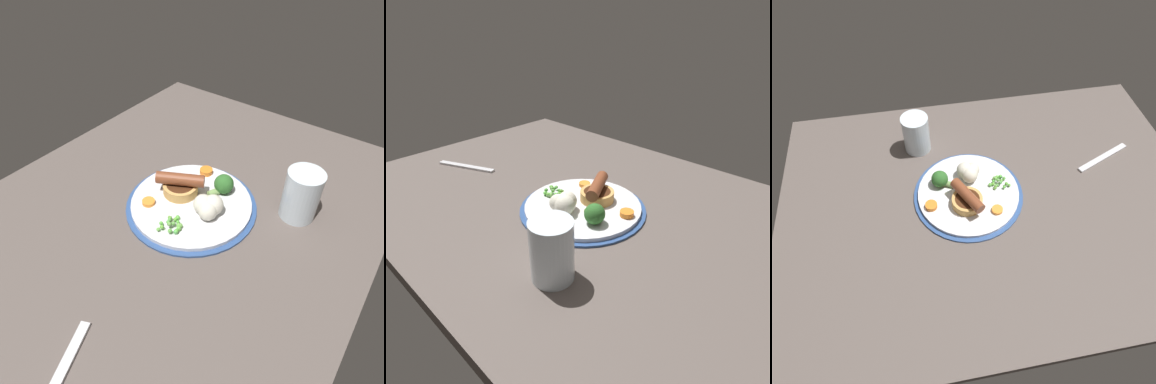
% 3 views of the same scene
% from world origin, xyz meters
% --- Properties ---
extents(dining_table, '(1.10, 0.80, 0.03)m').
position_xyz_m(dining_table, '(0.00, 0.00, 0.01)').
color(dining_table, '#564C47').
rests_on(dining_table, ground).
extents(dinner_plate, '(0.29, 0.29, 0.01)m').
position_xyz_m(dinner_plate, '(0.06, -0.02, 0.04)').
color(dinner_plate, '#2D4C84').
rests_on(dinner_plate, dining_table).
extents(sausage_pudding, '(0.08, 0.11, 0.05)m').
position_xyz_m(sausage_pudding, '(0.07, 0.01, 0.07)').
color(sausage_pudding, tan).
rests_on(sausage_pudding, dinner_plate).
extents(pea_pile, '(0.05, 0.05, 0.02)m').
position_xyz_m(pea_pile, '(-0.02, -0.04, 0.05)').
color(pea_pile, '#67B448').
rests_on(pea_pile, dinner_plate).
extents(broccoli_floret_near, '(0.06, 0.05, 0.04)m').
position_xyz_m(broccoli_floret_near, '(0.13, -0.06, 0.07)').
color(broccoli_floret_near, '#2D6628').
rests_on(broccoli_floret_near, dinner_plate).
extents(cauliflower_floret, '(0.06, 0.06, 0.04)m').
position_xyz_m(cauliflower_floret, '(0.05, -0.07, 0.07)').
color(cauliflower_floret, beige).
rests_on(cauliflower_floret, dinner_plate).
extents(carrot_slice_0, '(0.04, 0.04, 0.01)m').
position_xyz_m(carrot_slice_0, '(-0.00, 0.05, 0.05)').
color(carrot_slice_0, orange).
rests_on(carrot_slice_0, dinner_plate).
extents(carrot_slice_4, '(0.04, 0.04, 0.01)m').
position_xyz_m(carrot_slice_4, '(0.16, 0.01, 0.05)').
color(carrot_slice_4, orange).
rests_on(carrot_slice_4, dinner_plate).
extents(fork, '(0.17, 0.09, 0.01)m').
position_xyz_m(fork, '(-0.34, -0.08, 0.03)').
color(fork, silver).
rests_on(fork, dining_table).
extents(drinking_glass, '(0.08, 0.08, 0.11)m').
position_xyz_m(drinking_glass, '(0.17, -0.22, 0.09)').
color(drinking_glass, silver).
rests_on(drinking_glass, dining_table).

